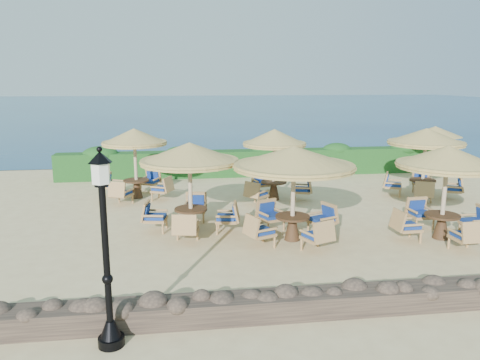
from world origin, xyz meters
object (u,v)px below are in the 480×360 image
at_px(cafe_set_0, 190,170).
at_px(cafe_set_2, 446,176).
at_px(extra_parasol, 435,132).
at_px(cafe_set_1, 294,172).
at_px(cafe_set_4, 274,153).
at_px(cafe_set_5, 425,150).
at_px(lamp_post, 106,259).
at_px(cafe_set_3, 135,154).

xyz_separation_m(cafe_set_0, cafe_set_2, (6.97, -1.61, -0.03)).
height_order(extra_parasol, cafe_set_1, cafe_set_1).
relative_size(cafe_set_2, cafe_set_4, 1.05).
distance_m(cafe_set_0, cafe_set_4, 4.66).
bearing_deg(cafe_set_5, cafe_set_4, 175.28).
bearing_deg(cafe_set_1, lamp_post, -132.03).
bearing_deg(cafe_set_4, lamp_post, -116.94).
xyz_separation_m(lamp_post, cafe_set_2, (8.52, 4.35, 0.26)).
relative_size(cafe_set_3, cafe_set_5, 1.00).
height_order(cafe_set_0, cafe_set_2, same).
bearing_deg(extra_parasol, cafe_set_1, -138.97).
height_order(cafe_set_1, cafe_set_5, same).
distance_m(lamp_post, cafe_set_3, 10.32).
bearing_deg(cafe_set_4, extra_parasol, 18.69).
bearing_deg(cafe_set_1, cafe_set_4, 84.66).
relative_size(lamp_post, cafe_set_5, 1.17).
height_order(cafe_set_1, cafe_set_3, same).
height_order(cafe_set_1, cafe_set_2, same).
bearing_deg(extra_parasol, cafe_set_2, -118.08).
height_order(lamp_post, cafe_set_4, lamp_post).
bearing_deg(lamp_post, cafe_set_4, 63.06).
bearing_deg(cafe_set_2, cafe_set_4, 127.04).
bearing_deg(cafe_set_4, cafe_set_1, -95.34).
xyz_separation_m(cafe_set_3, cafe_set_4, (5.11, -0.97, 0.08)).
distance_m(cafe_set_2, cafe_set_5, 4.91).
distance_m(extra_parasol, cafe_set_1, 10.97).
distance_m(extra_parasol, cafe_set_5, 3.83).
relative_size(extra_parasol, cafe_set_3, 0.85).
relative_size(cafe_set_0, cafe_set_3, 1.02).
distance_m(extra_parasol, cafe_set_0, 12.60).
xyz_separation_m(cafe_set_4, cafe_set_5, (5.67, -0.47, 0.04)).
bearing_deg(cafe_set_0, cafe_set_5, 18.19).
relative_size(cafe_set_1, cafe_set_4, 1.24).
bearing_deg(cafe_set_5, extra_parasol, 55.09).
height_order(lamp_post, cafe_set_3, lamp_post).
xyz_separation_m(cafe_set_2, cafe_set_5, (1.90, 4.53, 0.02)).
bearing_deg(lamp_post, cafe_set_0, 75.44).
relative_size(extra_parasol, cafe_set_0, 0.84).
xyz_separation_m(cafe_set_1, cafe_set_4, (0.42, 4.54, -0.16)).
height_order(cafe_set_0, cafe_set_5, same).
height_order(cafe_set_2, cafe_set_4, same).
relative_size(cafe_set_0, cafe_set_1, 0.86).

